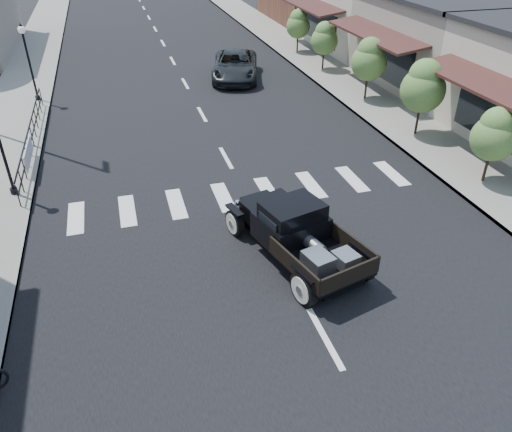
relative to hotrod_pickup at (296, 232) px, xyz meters
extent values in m
plane|color=black|center=(-0.40, -0.14, -0.84)|extent=(120.00, 120.00, 0.00)
cube|color=black|center=(-0.40, 14.86, -0.83)|extent=(14.00, 80.00, 0.02)
cube|color=gray|center=(-8.90, 14.86, -0.77)|extent=(3.00, 80.00, 0.15)
cube|color=gray|center=(8.10, 14.86, -0.77)|extent=(3.00, 80.00, 0.15)
cube|color=gray|center=(14.60, 12.86, 1.41)|extent=(10.00, 9.00, 4.50)
cube|color=beige|center=(14.60, 21.86, 1.41)|extent=(10.00, 9.00, 4.50)
imported|color=black|center=(2.53, 17.04, -0.11)|extent=(3.78, 5.75, 1.47)
camera|label=1|loc=(-4.20, -10.61, 7.63)|focal=35.00mm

